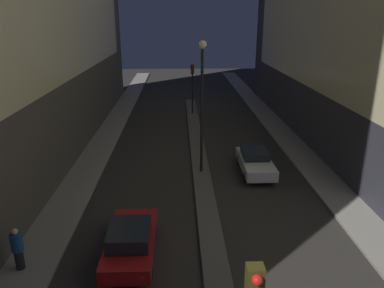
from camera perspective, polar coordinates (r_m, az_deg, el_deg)
name	(u,v)px	position (r m, az deg, el deg)	size (l,w,h in m)	color
median_strip	(200,164)	(24.05, 1.21, -3.00)	(1.03, 38.08, 0.14)	#56544F
traffic_light_mid	(192,78)	(35.49, 0.05, 10.09)	(0.32, 0.42, 4.70)	black
street_lamp	(202,89)	(21.27, 1.53, 8.36)	(0.47, 0.47, 7.67)	black
car_left_lane	(131,241)	(15.25, -9.33, -14.37)	(1.82, 4.37, 1.48)	maroon
car_right_lane	(255,161)	(22.94, 9.61, -2.64)	(1.75, 4.32, 1.40)	silver
pedestrian_on_left_sidewalk	(18,248)	(15.60, -25.04, -14.18)	(0.44, 0.44, 1.68)	black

